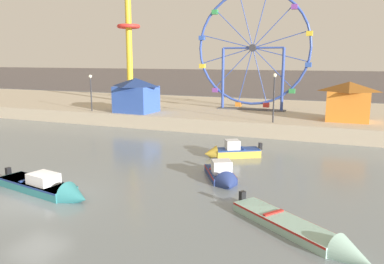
% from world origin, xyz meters
% --- Properties ---
extents(ground_plane, '(240.00, 240.00, 0.00)m').
position_xyz_m(ground_plane, '(0.00, 0.00, 0.00)').
color(ground_plane, slate).
extents(quay_promenade, '(110.00, 18.75, 1.21)m').
position_xyz_m(quay_promenade, '(0.00, 26.65, 0.60)').
color(quay_promenade, '#B7A88E').
rests_on(quay_promenade, ground_plane).
extents(distant_town_skyline, '(140.00, 3.00, 4.40)m').
position_xyz_m(distant_town_skyline, '(0.00, 50.26, 2.20)').
color(distant_town_skyline, '#564C47').
rests_on(distant_town_skyline, ground_plane).
extents(motorboat_navy_blue, '(2.82, 3.71, 1.43)m').
position_xyz_m(motorboat_navy_blue, '(7.13, 5.66, 0.28)').
color(motorboat_navy_blue, navy).
rests_on(motorboat_navy_blue, ground_plane).
extents(motorboat_teal_painted, '(5.90, 2.30, 1.32)m').
position_xyz_m(motorboat_teal_painted, '(0.23, 0.74, 0.29)').
color(motorboat_teal_painted, teal).
rests_on(motorboat_teal_painted, ground_plane).
extents(motorboat_seafoam, '(5.51, 4.38, 1.08)m').
position_xyz_m(motorboat_seafoam, '(11.90, 0.53, 0.20)').
color(motorboat_seafoam, '#93BCAD').
rests_on(motorboat_seafoam, ground_plane).
extents(motorboat_mustard_yellow, '(3.63, 2.73, 1.36)m').
position_xyz_m(motorboat_mustard_yellow, '(6.05, 10.62, 0.36)').
color(motorboat_mustard_yellow, gold).
rests_on(motorboat_mustard_yellow, ground_plane).
extents(ferris_wheel_blue_frame, '(11.22, 1.20, 11.70)m').
position_xyz_m(ferris_wheel_blue_frame, '(3.87, 25.19, 7.08)').
color(ferris_wheel_blue_frame, '#334CA8').
rests_on(ferris_wheel_blue_frame, quay_promenade).
extents(drop_tower_yellow_tower, '(2.80, 2.80, 13.09)m').
position_xyz_m(drop_tower_yellow_tower, '(-11.05, 26.72, 7.47)').
color(drop_tower_yellow_tower, gold).
rests_on(drop_tower_yellow_tower, quay_promenade).
extents(carnival_booth_blue_tent, '(4.04, 3.54, 3.25)m').
position_xyz_m(carnival_booth_blue_tent, '(-5.92, 19.30, 2.90)').
color(carnival_booth_blue_tent, '#3356B7').
rests_on(carnival_booth_blue_tent, quay_promenade).
extents(carnival_booth_orange_canopy, '(3.59, 2.89, 3.22)m').
position_xyz_m(carnival_booth_orange_canopy, '(12.88, 21.19, 2.88)').
color(carnival_booth_orange_canopy, orange).
rests_on(carnival_booth_orange_canopy, quay_promenade).
extents(promenade_lamp_near, '(0.32, 0.32, 3.52)m').
position_xyz_m(promenade_lamp_near, '(-10.36, 18.28, 3.54)').
color(promenade_lamp_near, '#2D2D33').
rests_on(promenade_lamp_near, quay_promenade).
extents(promenade_lamp_far, '(0.32, 0.32, 3.92)m').
position_xyz_m(promenade_lamp_far, '(7.39, 18.03, 3.77)').
color(promenade_lamp_far, '#2D2D33').
rests_on(promenade_lamp_far, quay_promenade).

